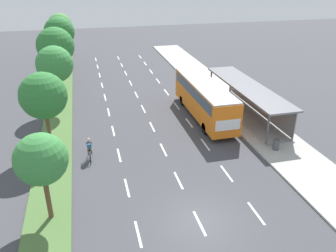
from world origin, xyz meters
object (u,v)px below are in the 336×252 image
at_px(median_tree_nearest, 41,160).
at_px(median_tree_fourth, 55,46).
at_px(bus_shelter, 249,97).
at_px(median_tree_fifth, 59,32).
at_px(cyclist, 90,150).
at_px(median_tree_farthest, 60,25).
at_px(trash_bin, 276,145).
at_px(median_tree_second, 43,96).
at_px(median_tree_third, 55,64).
at_px(bus, 204,97).

relative_size(median_tree_nearest, median_tree_fourth, 0.77).
relative_size(bus_shelter, median_tree_fifth, 1.94).
height_order(cyclist, median_tree_fourth, median_tree_fourth).
bearing_deg(median_tree_farthest, median_tree_fourth, -89.86).
bearing_deg(trash_bin, median_tree_second, 165.52).
bearing_deg(cyclist, median_tree_fifth, 95.39).
bearing_deg(cyclist, median_tree_fourth, 98.30).
xyz_separation_m(median_tree_fifth, median_tree_farthest, (-0.23, 8.32, -0.33)).
bearing_deg(median_tree_farthest, median_tree_third, -89.23).
height_order(median_tree_nearest, median_tree_second, median_tree_second).
distance_m(median_tree_nearest, trash_bin, 17.35).
distance_m(median_tree_nearest, median_tree_third, 16.67).
bearing_deg(median_tree_third, median_tree_farthest, 90.77).
relative_size(bus, cyclist, 6.20).
distance_m(median_tree_second, median_tree_third, 8.34).
distance_m(median_tree_nearest, median_tree_fourth, 24.99).
height_order(bus_shelter, median_tree_third, median_tree_third).
relative_size(median_tree_nearest, median_tree_third, 0.82).
height_order(median_tree_nearest, median_tree_fifth, median_tree_fifth).
bearing_deg(trash_bin, cyclist, 170.72).
bearing_deg(median_tree_third, trash_bin, -37.54).
height_order(cyclist, median_tree_farthest, median_tree_farthest).
distance_m(median_tree_third, trash_bin, 21.26).
bearing_deg(cyclist, median_tree_farthest, 94.49).
distance_m(median_tree_nearest, median_tree_second, 8.36).
bearing_deg(bus_shelter, median_tree_farthest, 120.44).
distance_m(bus_shelter, median_tree_third, 18.69).
height_order(bus_shelter, median_tree_second, median_tree_second).
relative_size(median_tree_second, median_tree_fourth, 0.91).
xyz_separation_m(bus, cyclist, (-10.89, -5.45, -1.28)).
bearing_deg(median_tree_farthest, median_tree_second, -90.17).
xyz_separation_m(bus_shelter, cyclist, (-15.17, -4.84, -1.07)).
height_order(median_tree_third, trash_bin, median_tree_third).
xyz_separation_m(bus, median_tree_second, (-13.77, -3.37, 2.49)).
distance_m(median_tree_second, median_tree_fifth, 24.98).
relative_size(bus_shelter, median_tree_second, 2.17).
bearing_deg(bus, cyclist, -153.42).
bearing_deg(median_tree_nearest, median_tree_fourth, 90.60).
xyz_separation_m(bus_shelter, median_tree_second, (-18.05, -2.76, 2.69)).
distance_m(median_tree_nearest, median_tree_fifth, 33.31).
relative_size(bus, median_tree_farthest, 1.76).
bearing_deg(median_tree_third, median_tree_fifth, 90.38).
relative_size(median_tree_second, median_tree_fifth, 0.89).
bearing_deg(bus_shelter, median_tree_nearest, -147.88).
height_order(cyclist, median_tree_fifth, median_tree_fifth).
bearing_deg(median_tree_fourth, cyclist, -81.70).
bearing_deg(bus_shelter, median_tree_third, 162.46).
relative_size(bus_shelter, median_tree_nearest, 2.58).
distance_m(bus, cyclist, 12.25).
distance_m(median_tree_fourth, median_tree_farthest, 16.65).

